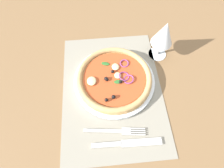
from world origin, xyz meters
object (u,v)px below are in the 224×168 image
Objects in this scene: plate at (114,81)px; fork at (118,131)px; pizza at (114,78)px; wine_glass at (164,35)px; knife at (128,143)px.

plate is 16.80cm from fork.
pizza is 21.15cm from wine_glass.
plate is 1.09× the size of pizza.
fork is at bearing -1.77° from plate.
plate is at bearing -58.66° from wine_glass.
knife is at bearing -50.75° from fork.
plate is 1.69cm from pizza.
pizza is at bearing -117.39° from plate.
plate reaches higher than knife.
pizza is 1.23× the size of knife.
pizza reaches higher than knife.
fork is (16.79, -0.51, -2.10)cm from pizza.
knife is (20.46, 1.83, -2.06)cm from pizza.
plate is 20.54cm from knife.
plate is 1.49× the size of fork.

